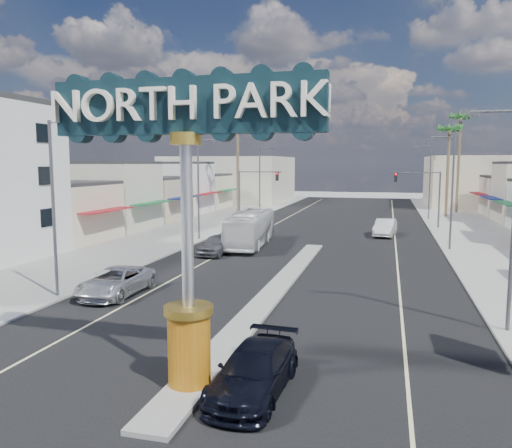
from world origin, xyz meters
The scene contains 25 objects.
ground centered at (0.00, 30.00, 0.00)m, with size 160.00×160.00×0.00m, color gray.
road centered at (0.00, 30.00, 0.01)m, with size 20.00×120.00×0.01m, color black.
median_island centered at (0.00, 14.00, 0.08)m, with size 1.30×30.00×0.16m, color gray.
sidewalk_left centered at (-14.00, 30.00, 0.06)m, with size 8.00×120.00×0.12m, color gray.
sidewalk_right centered at (14.00, 30.00, 0.06)m, with size 8.00×120.00×0.12m, color gray.
storefront_row_left centered at (-24.00, 43.00, 3.00)m, with size 12.00×42.00×6.00m, color beige.
backdrop_far_left centered at (-22.00, 75.00, 4.00)m, with size 20.00×20.00×8.00m, color #B7B29E.
backdrop_far_right centered at (22.00, 75.00, 4.00)m, with size 20.00×20.00×8.00m, color beige.
gateway_sign centered at (0.00, 1.98, 5.93)m, with size 8.20×1.50×9.15m.
traffic_signal_left centered at (-9.18, 43.99, 4.27)m, with size 5.09×0.45×6.00m.
traffic_signal_right centered at (9.18, 43.99, 4.27)m, with size 5.09×0.45×6.00m.
streetlight_l_near centered at (-10.43, 10.00, 5.07)m, with size 2.03×0.22×9.00m.
streetlight_l_mid centered at (-10.43, 30.00, 5.07)m, with size 2.03×0.22×9.00m.
streetlight_l_far centered at (-10.43, 52.00, 5.07)m, with size 2.03×0.22×9.00m.
streetlight_r_near centered at (10.43, 10.00, 5.07)m, with size 2.03×0.22×9.00m.
streetlight_r_mid centered at (10.43, 30.00, 5.07)m, with size 2.03×0.22×9.00m.
streetlight_r_far centered at (10.43, 52.00, 5.07)m, with size 2.03×0.22×9.00m.
palm_left_far centered at (-13.00, 50.00, 11.50)m, with size 2.60×2.60×13.10m.
palm_right_mid centered at (13.00, 56.00, 10.60)m, with size 2.60×2.60×12.10m.
palm_right_far centered at (15.00, 62.00, 12.39)m, with size 2.60×2.60×14.10m.
suv_left centered at (-7.91, 11.19, 0.72)m, with size 2.40×5.20×1.44m, color silver.
suv_right centered at (2.00, 2.20, 0.69)m, with size 1.95×4.79×1.39m, color black.
car_parked_left centered at (-6.70, 23.67, 0.76)m, with size 1.80×4.47×1.52m, color #5B5B5F.
car_parked_right centered at (5.58, 36.90, 0.81)m, with size 1.71×4.91×1.62m, color silver.
city_bus centered at (-5.30, 28.21, 1.45)m, with size 2.44×10.44×2.91m, color silver.
Camera 1 is at (5.71, -11.62, 6.88)m, focal length 35.00 mm.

